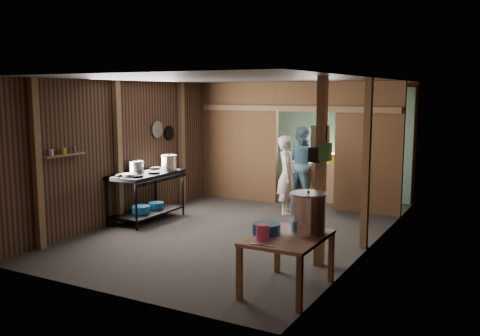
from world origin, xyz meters
The scene contains 41 objects.
floor centered at (0.00, 0.00, 0.00)m, with size 4.50×7.00×0.00m, color #262424.
ceiling centered at (0.00, 0.00, 2.60)m, with size 4.50×7.00×0.00m, color #2F2E2D.
wall_back centered at (0.00, 3.50, 1.30)m, with size 4.50×0.00×2.60m, color #4E3727.
wall_front centered at (0.00, -3.50, 1.30)m, with size 4.50×0.00×2.60m, color #4E3727.
wall_left centered at (-2.25, 0.00, 1.30)m, with size 0.00×7.00×2.60m, color #4E3727.
wall_right centered at (2.25, 0.00, 1.30)m, with size 0.00×7.00×2.60m, color #4E3727.
partition_left centered at (-1.32, 2.20, 1.30)m, with size 1.85×0.10×2.60m, color brown.
partition_right centered at (1.57, 2.20, 1.30)m, with size 1.35×0.10×2.60m, color brown.
partition_header centered at (0.25, 2.20, 2.30)m, with size 1.30×0.10×0.60m, color brown.
turquoise_panel centered at (0.00, 3.44, 1.25)m, with size 4.40×0.06×2.50m, color #6CB1AC.
back_counter centered at (0.30, 2.95, 0.42)m, with size 1.20×0.50×0.85m, color #917551.
wall_clock centered at (0.25, 3.40, 1.90)m, with size 0.20×0.20×0.03m, color silver.
post_left_a centered at (-2.18, -2.60, 1.30)m, with size 0.10×0.12×2.60m, color #917551.
post_left_b centered at (-2.18, -0.80, 1.30)m, with size 0.10×0.12×2.60m, color #917551.
post_left_c centered at (-2.18, 1.20, 1.30)m, with size 0.10×0.12×2.60m, color #917551.
post_right centered at (2.18, -0.20, 1.30)m, with size 0.10×0.12×2.60m, color #917551.
post_free centered at (1.85, -1.30, 1.30)m, with size 0.12×0.12×2.60m, color #917551.
cross_beam centered at (0.00, 2.15, 2.05)m, with size 4.40×0.12×0.12m, color #917551.
pan_lid_big centered at (-2.21, 0.40, 1.65)m, with size 0.34×0.34×0.03m, color slate.
pan_lid_small centered at (-2.21, 0.80, 1.55)m, with size 0.30×0.30×0.03m, color black.
wall_shelf centered at (-2.15, -2.10, 1.40)m, with size 0.14×0.80×0.03m, color #917551.
jar_white centered at (-2.15, -2.35, 1.47)m, with size 0.07×0.07×0.10m, color silver.
jar_yellow centered at (-2.15, -2.10, 1.47)m, with size 0.08×0.08×0.10m, color gold.
jar_green centered at (-2.15, -1.88, 1.47)m, with size 0.06×0.06×0.10m, color #306B3C.
bag_white centered at (1.80, -1.22, 1.78)m, with size 0.22×0.15×0.32m, color silver.
bag_green centered at (1.92, -1.36, 1.60)m, with size 0.16×0.12×0.24m, color #306B3C.
bag_black centered at (1.78, -1.38, 1.55)m, with size 0.14×0.10×0.20m, color black.
gas_range centered at (-1.88, -0.39, 0.45)m, with size 0.79×1.54×0.91m, color black, non-canonical shape.
prep_table centered at (1.83, -2.36, 0.34)m, with size 0.83×1.14×0.67m, color tan, non-canonical shape.
stove_pot_large centered at (-1.71, 0.09, 1.04)m, with size 0.30×0.30×0.31m, color silver, non-canonical shape.
stove_pot_med centered at (-2.05, -0.47, 1.00)m, with size 0.27×0.27×0.23m, color silver, non-canonical shape.
frying_pan centered at (-1.88, -0.86, 0.93)m, with size 0.27×0.49×0.07m, color slate, non-canonical shape.
blue_tub_front centered at (-1.88, -0.57, 0.24)m, with size 0.33×0.33×0.13m, color #15527F.
blue_tub_back centered at (-1.88, -0.12, 0.23)m, with size 0.29×0.29×0.12m, color #15527F.
stock_pot centered at (2.00, -2.14, 0.92)m, with size 0.46×0.46×0.53m, color silver, non-canonical shape.
wash_basin centered at (1.56, -2.40, 0.74)m, with size 0.35×0.35×0.13m, color #15527F.
pink_bucket centered at (1.63, -2.65, 0.77)m, with size 0.15×0.15×0.18m, color #E24E90.
knife centered at (1.72, -2.86, 0.68)m, with size 0.30×0.04×0.01m, color silver.
yellow_tub centered at (0.53, 2.95, 0.95)m, with size 0.37×0.37×0.21m, color gold.
cook centered at (0.20, 1.37, 0.78)m, with size 0.57×0.37×1.55m, color beige.
worker_back centered at (-0.01, 2.66, 0.83)m, with size 0.80×0.63×1.65m, color slate.
Camera 1 is at (4.24, -8.00, 2.38)m, focal length 39.18 mm.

